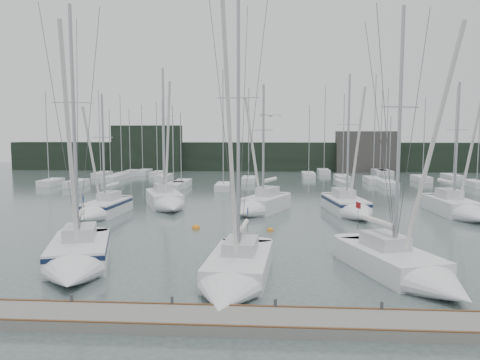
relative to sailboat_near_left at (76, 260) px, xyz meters
name	(u,v)px	position (x,y,z in m)	size (l,w,h in m)	color
ground	(232,282)	(8.00, -1.11, -0.61)	(160.00, 160.00, 0.00)	#42504E
dock	(221,320)	(8.00, -6.11, -0.41)	(24.00, 2.00, 0.40)	slate
far_treeline	(261,156)	(8.00, 60.89, 1.89)	(90.00, 4.00, 5.00)	black
far_building_left	(147,148)	(-12.00, 58.89, 3.39)	(12.00, 3.00, 8.00)	black
far_building_right	(366,152)	(26.00, 58.89, 2.89)	(10.00, 3.00, 7.00)	#3F3D3A
mast_forest	(250,177)	(6.82, 43.74, -0.13)	(56.49, 26.05, 14.69)	silver
sailboat_near_left	(76,260)	(0.00, 0.00, 0.00)	(5.29, 8.89, 14.44)	silver
sailboat_near_center	(234,277)	(8.14, -1.98, -0.11)	(3.45, 9.37, 14.69)	silver
sailboat_near_right	(412,272)	(16.42, -0.74, -0.06)	(5.58, 9.18, 13.97)	silver
sailboat_mid_a	(100,210)	(-4.25, 14.73, -0.02)	(3.04, 7.97, 10.91)	silver
sailboat_mid_b	(167,202)	(0.32, 19.23, 0.03)	(5.57, 8.61, 13.65)	silver
sailboat_mid_c	(258,206)	(8.72, 17.23, 0.02)	(5.47, 7.88, 11.85)	silver
sailboat_mid_d	(351,208)	(16.55, 17.00, 0.01)	(3.94, 9.18, 12.76)	silver
sailboat_mid_e	(460,210)	(25.39, 16.58, 0.00)	(3.33, 8.92, 11.97)	silver
buoy_a	(196,229)	(4.37, 10.70, -0.61)	(0.60, 0.60, 0.60)	orange
buoy_b	(270,231)	(9.78, 10.32, -0.61)	(0.46, 0.46, 0.46)	orange
buoy_c	(89,231)	(-3.02, 9.28, -0.61)	(0.49, 0.49, 0.49)	orange
seagull	(270,115)	(9.75, 0.48, 7.25)	(0.96, 0.51, 0.20)	white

